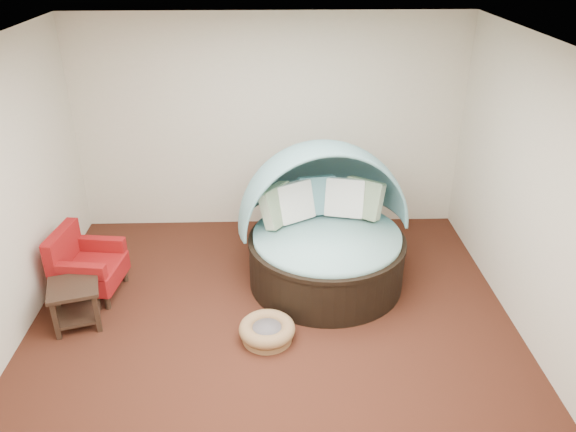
{
  "coord_description": "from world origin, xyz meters",
  "views": [
    {
      "loc": [
        0.01,
        -4.47,
        3.65
      ],
      "look_at": [
        0.17,
        0.6,
        1.05
      ],
      "focal_mm": 35.0,
      "sensor_mm": 36.0,
      "label": 1
    }
  ],
  "objects_px": {
    "canopy_daybed": "(325,220)",
    "red_armchair": "(85,265)",
    "side_table": "(75,299)",
    "pet_basket": "(267,331)"
  },
  "relations": [
    {
      "from": "canopy_daybed",
      "to": "red_armchair",
      "type": "height_order",
      "value": "canopy_daybed"
    },
    {
      "from": "red_armchair",
      "to": "side_table",
      "type": "bearing_deg",
      "value": -77.49
    },
    {
      "from": "canopy_daybed",
      "to": "red_armchair",
      "type": "distance_m",
      "value": 2.69
    },
    {
      "from": "canopy_daybed",
      "to": "red_armchair",
      "type": "relative_size",
      "value": 2.64
    },
    {
      "from": "pet_basket",
      "to": "side_table",
      "type": "relative_size",
      "value": 1.02
    },
    {
      "from": "canopy_daybed",
      "to": "red_armchair",
      "type": "bearing_deg",
      "value": 176.3
    },
    {
      "from": "pet_basket",
      "to": "red_armchair",
      "type": "bearing_deg",
      "value": 156.43
    },
    {
      "from": "side_table",
      "to": "pet_basket",
      "type": "bearing_deg",
      "value": -9.21
    },
    {
      "from": "red_armchair",
      "to": "side_table",
      "type": "height_order",
      "value": "red_armchair"
    },
    {
      "from": "pet_basket",
      "to": "side_table",
      "type": "distance_m",
      "value": 1.98
    }
  ]
}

